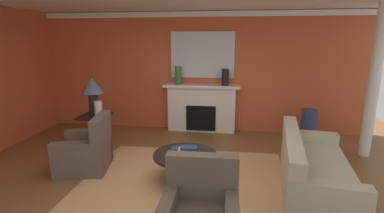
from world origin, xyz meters
name	(u,v)px	position (x,y,z in m)	size (l,w,h in m)	color
ground_plane	(177,183)	(0.00, 0.00, 0.00)	(9.73, 9.73, 0.00)	brown
wall_fireplace	(199,72)	(0.00, 2.89, 1.41)	(8.09, 0.12, 2.82)	#C65633
crown_moulding	(199,14)	(0.00, 2.81, 2.74)	(8.09, 0.08, 0.12)	white
area_rug	(185,180)	(0.12, 0.12, 0.01)	(3.20, 2.56, 0.01)	tan
fireplace	(201,109)	(0.09, 2.68, 0.54)	(1.80, 0.35, 1.14)	white
mantel_mirror	(202,55)	(0.09, 2.80, 1.82)	(1.49, 0.04, 1.07)	silver
sofa	(312,172)	(1.99, 0.05, 0.30)	(1.17, 2.20, 0.85)	#BCB299
armchair_near_window	(86,152)	(-1.62, 0.28, 0.31)	(0.94, 0.94, 0.95)	brown
coffee_table	(185,161)	(0.12, 0.12, 0.34)	(1.00, 1.00, 0.45)	black
side_table	(96,130)	(-1.90, 1.22, 0.40)	(0.56, 0.56, 0.70)	black
table_lamp	(92,89)	(-1.90, 1.22, 1.22)	(0.44, 0.44, 0.75)	black
vase_mantel_right	(225,77)	(0.64, 2.63, 1.33)	(0.16, 0.16, 0.38)	black
vase_on_side_table	(98,109)	(-1.75, 1.10, 0.86)	(0.15, 0.15, 0.32)	beige
vase_tall_corner	(308,125)	(2.49, 2.38, 0.34)	(0.33, 0.33, 0.69)	navy
vase_mantel_left	(178,75)	(-0.46, 2.63, 1.35)	(0.15, 0.15, 0.43)	#33703D
book_red_cover	(178,149)	(-0.02, 0.24, 0.47)	(0.22, 0.14, 0.04)	navy
book_art_folio	(186,150)	(0.14, 0.11, 0.51)	(0.26, 0.19, 0.04)	tan
book_small_novel	(189,148)	(0.18, 0.11, 0.55)	(0.24, 0.16, 0.04)	navy
column_white	(374,83)	(3.36, 1.61, 1.41)	(0.20, 0.20, 2.82)	white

